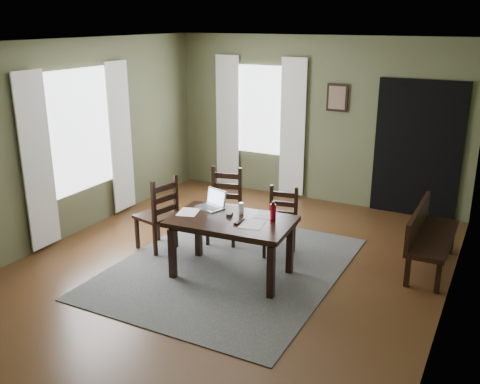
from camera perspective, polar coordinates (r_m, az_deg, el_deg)
The scene contains 24 objects.
ground at distance 6.71m, azimuth -1.19°, elevation -8.08°, with size 5.00×6.00×0.01m.
room_shell at distance 6.13m, azimuth -1.30°, elevation 7.27°, with size 5.02×6.02×2.71m.
rug at distance 6.70m, azimuth -1.19°, elevation -8.00°, with size 2.60×3.20×0.01m.
dining_table at distance 6.25m, azimuth -0.90°, elevation -3.67°, with size 1.48×0.96×0.71m.
chair_end at distance 7.08m, azimuth -8.71°, elevation -2.40°, with size 0.53×0.53×1.01m.
chair_back_left at distance 7.31m, azimuth -1.67°, elevation -1.57°, with size 0.54×0.54×1.01m.
chair_back_right at distance 6.91m, azimuth 4.37°, elevation -3.32°, with size 0.44×0.44×0.88m.
bench at distance 6.90m, azimuth 19.37°, elevation -4.13°, with size 0.44×1.38×0.78m.
laptop at distance 6.59m, azimuth -2.95°, elevation -1.17°, with size 0.39×0.34×0.22m.
computer_mouse at distance 6.32m, azimuth -1.12°, elevation -2.39°, with size 0.06×0.10×0.03m, color #3F3F42.
tv_remote at distance 6.12m, azimuth -0.08°, elevation -3.16°, with size 0.05×0.19×0.02m, color black.
drinking_glass at distance 6.37m, azimuth 0.12°, elevation -1.75°, with size 0.06×0.06×0.14m, color silver.
water_bottle at distance 6.14m, azimuth 3.53°, elevation -2.16°, with size 0.09×0.09×0.24m.
paper_a at distance 6.47m, azimuth -5.52°, elevation -2.14°, with size 0.23×0.30×0.00m, color white.
paper_b at distance 6.08m, azimuth 1.35°, elevation -3.41°, with size 0.26×0.33×0.00m, color white.
paper_d at distance 6.36m, azimuth 2.73°, elevation -2.44°, with size 0.23×0.29×0.00m, color white.
window_left at distance 7.81m, azimuth -16.75°, elevation 6.24°, with size 0.01×1.30×1.70m.
window_back at distance 9.24m, azimuth 2.14°, elevation 8.74°, with size 1.00×0.01×1.50m.
curtain_left_near at distance 7.29m, azimuth -20.82°, elevation 2.99°, with size 0.03×0.48×2.30m.
curtain_left_far at distance 8.44m, azimuth -12.62°, elevation 5.67°, with size 0.03×0.48×2.30m.
curtain_back_left at distance 9.54m, azimuth -1.35°, elevation 7.51°, with size 0.44×0.03×2.30m.
curtain_back_right at distance 9.02m, azimuth 5.63°, elevation 6.81°, with size 0.44×0.03×2.30m.
framed_picture at distance 8.71m, azimuth 10.33°, elevation 9.88°, with size 0.34×0.03×0.44m.
doorway_back at distance 8.56m, azimuth 18.41°, elevation 4.32°, with size 1.30×0.03×2.10m.
Camera 1 is at (2.89, -5.28, 2.96)m, focal length 40.00 mm.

